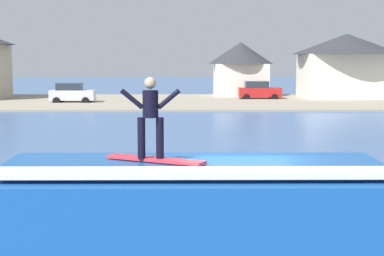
{
  "coord_description": "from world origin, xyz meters",
  "views": [
    {
      "loc": [
        -1.14,
        -13.16,
        3.91
      ],
      "look_at": [
        -1.0,
        3.36,
        2.06
      ],
      "focal_mm": 57.04,
      "sensor_mm": 36.0,
      "label": 1
    }
  ],
  "objects_px": {
    "house_small_cottage": "(241,67)",
    "car_far_shore": "(259,90)",
    "house_gabled_white": "(346,62)",
    "surfer": "(151,113)",
    "wave_crest": "(194,204)",
    "car_near_shore": "(72,93)",
    "surfboard": "(155,159)"
  },
  "relations": [
    {
      "from": "wave_crest",
      "to": "car_near_shore",
      "type": "xyz_separation_m",
      "value": [
        -10.45,
        42.11,
        0.07
      ]
    },
    {
      "from": "surfer",
      "to": "house_gabled_white",
      "type": "relative_size",
      "value": 0.15
    },
    {
      "from": "surfboard",
      "to": "house_small_cottage",
      "type": "distance_m",
      "value": 52.43
    },
    {
      "from": "surfer",
      "to": "house_gabled_white",
      "type": "bearing_deg",
      "value": 71.09
    },
    {
      "from": "car_near_shore",
      "to": "house_gabled_white",
      "type": "relative_size",
      "value": 0.37
    },
    {
      "from": "house_small_cottage",
      "to": "surfer",
      "type": "bearing_deg",
      "value": -97.03
    },
    {
      "from": "wave_crest",
      "to": "house_small_cottage",
      "type": "distance_m",
      "value": 52.07
    },
    {
      "from": "surfboard",
      "to": "surfer",
      "type": "distance_m",
      "value": 0.97
    },
    {
      "from": "car_near_shore",
      "to": "house_small_cottage",
      "type": "distance_m",
      "value": 18.8
    },
    {
      "from": "surfer",
      "to": "car_far_shore",
      "type": "xyz_separation_m",
      "value": [
        7.8,
        47.27,
        -1.89
      ]
    },
    {
      "from": "surfboard",
      "to": "surfer",
      "type": "bearing_deg",
      "value": -157.14
    },
    {
      "from": "house_gabled_white",
      "to": "house_small_cottage",
      "type": "relative_size",
      "value": 1.57
    },
    {
      "from": "house_gabled_white",
      "to": "house_small_cottage",
      "type": "bearing_deg",
      "value": 161.03
    },
    {
      "from": "car_near_shore",
      "to": "wave_crest",
      "type": "bearing_deg",
      "value": -76.07
    },
    {
      "from": "car_far_shore",
      "to": "house_gabled_white",
      "type": "distance_m",
      "value": 9.35
    },
    {
      "from": "car_near_shore",
      "to": "car_far_shore",
      "type": "xyz_separation_m",
      "value": [
        17.37,
        4.82,
        0.0
      ]
    },
    {
      "from": "house_small_cottage",
      "to": "car_far_shore",
      "type": "bearing_deg",
      "value": -73.93
    },
    {
      "from": "surfer",
      "to": "house_small_cottage",
      "type": "distance_m",
      "value": 52.46
    },
    {
      "from": "car_near_shore",
      "to": "house_gabled_white",
      "type": "xyz_separation_m",
      "value": [
        26.2,
        6.11,
        2.79
      ]
    },
    {
      "from": "car_near_shore",
      "to": "surfboard",
      "type": "bearing_deg",
      "value": -77.17
    },
    {
      "from": "car_near_shore",
      "to": "car_far_shore",
      "type": "height_order",
      "value": "same"
    },
    {
      "from": "wave_crest",
      "to": "house_small_cottage",
      "type": "relative_size",
      "value": 1.23
    },
    {
      "from": "wave_crest",
      "to": "house_gabled_white",
      "type": "xyz_separation_m",
      "value": [
        15.75,
        48.21,
        2.86
      ]
    },
    {
      "from": "surfboard",
      "to": "surfer",
      "type": "xyz_separation_m",
      "value": [
        -0.09,
        -0.04,
        0.96
      ]
    },
    {
      "from": "car_far_shore",
      "to": "house_small_cottage",
      "type": "bearing_deg",
      "value": 106.07
    },
    {
      "from": "surfer",
      "to": "wave_crest",
      "type": "bearing_deg",
      "value": 21.33
    },
    {
      "from": "surfer",
      "to": "car_far_shore",
      "type": "height_order",
      "value": "surfer"
    },
    {
      "from": "car_far_shore",
      "to": "house_gabled_white",
      "type": "xyz_separation_m",
      "value": [
        8.83,
        1.28,
        2.79
      ]
    },
    {
      "from": "house_gabled_white",
      "to": "wave_crest",
      "type": "bearing_deg",
      "value": -108.09
    },
    {
      "from": "surfer",
      "to": "car_near_shore",
      "type": "height_order",
      "value": "surfer"
    },
    {
      "from": "surfboard",
      "to": "house_gabled_white",
      "type": "xyz_separation_m",
      "value": [
        16.55,
        48.52,
        1.86
      ]
    },
    {
      "from": "car_near_shore",
      "to": "house_small_cottage",
      "type": "xyz_separation_m",
      "value": [
        15.99,
        9.62,
        2.27
      ]
    }
  ]
}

